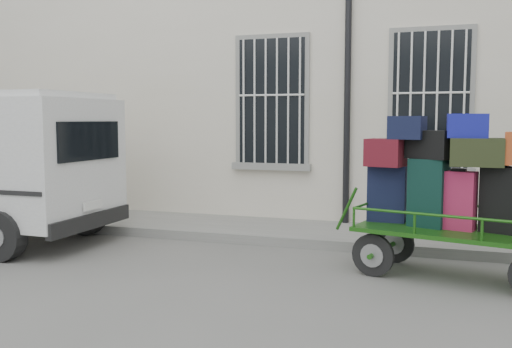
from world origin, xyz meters
The scene contains 4 objects.
ground centered at (0.00, 0.00, 0.00)m, with size 80.00×80.00×0.00m, color slate.
building centered at (0.00, 5.50, 3.00)m, with size 24.00×5.15×6.00m.
sidewalk centered at (0.00, 2.20, 0.07)m, with size 24.00×1.70×0.15m, color gray.
luggage_cart centered at (2.70, 0.37, 1.05)m, with size 2.80×1.60×1.99m.
Camera 1 is at (2.52, -6.82, 1.93)m, focal length 40.00 mm.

